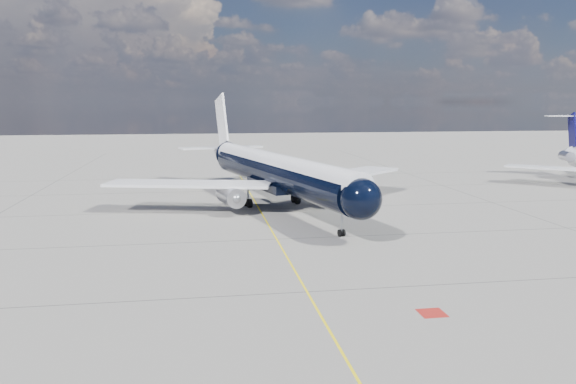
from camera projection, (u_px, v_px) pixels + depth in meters
name	position (u px, v px, depth m)	size (l,w,h in m)	color
ground	(255.00, 202.00, 72.17)	(320.00, 320.00, 0.00)	gray
taxiway_centerline	(259.00, 209.00, 67.29)	(0.16, 160.00, 0.01)	yellow
red_marking	(432.00, 313.00, 34.23)	(1.60, 1.60, 0.01)	maroon
main_airliner	(273.00, 170.00, 69.24)	(39.05, 48.31, 14.15)	black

